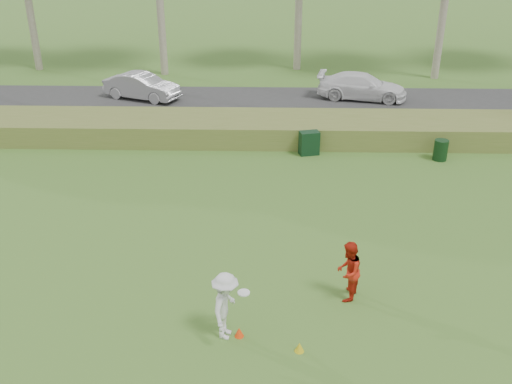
{
  "coord_description": "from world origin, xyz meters",
  "views": [
    {
      "loc": [
        0.4,
        -10.86,
        8.43
      ],
      "look_at": [
        0.0,
        4.0,
        1.3
      ],
      "focal_mm": 40.0,
      "sensor_mm": 36.0,
      "label": 1
    }
  ],
  "objects_px": {
    "cone_yellow": "(299,347)",
    "car_mid": "(142,86)",
    "utility_cabinet": "(309,143)",
    "player_red": "(348,271)",
    "car_right": "(362,86)",
    "trash_bin": "(441,150)",
    "player_white": "(226,306)",
    "cone_orange": "(239,332)"
  },
  "relations": [
    {
      "from": "car_mid",
      "to": "car_right",
      "type": "bearing_deg",
      "value": -66.49
    },
    {
      "from": "player_red",
      "to": "cone_orange",
      "type": "relative_size",
      "value": 6.69
    },
    {
      "from": "player_white",
      "to": "car_mid",
      "type": "bearing_deg",
      "value": 28.75
    },
    {
      "from": "car_right",
      "to": "cone_orange",
      "type": "bearing_deg",
      "value": 176.03
    },
    {
      "from": "trash_bin",
      "to": "car_right",
      "type": "distance_m",
      "value": 8.32
    },
    {
      "from": "player_red",
      "to": "cone_yellow",
      "type": "relative_size",
      "value": 6.77
    },
    {
      "from": "player_red",
      "to": "trash_bin",
      "type": "xyz_separation_m",
      "value": [
        4.65,
        9.07,
        -0.37
      ]
    },
    {
      "from": "player_red",
      "to": "car_mid",
      "type": "height_order",
      "value": "player_red"
    },
    {
      "from": "cone_orange",
      "to": "utility_cabinet",
      "type": "distance_m",
      "value": 11.25
    },
    {
      "from": "player_red",
      "to": "car_right",
      "type": "height_order",
      "value": "player_red"
    },
    {
      "from": "player_white",
      "to": "utility_cabinet",
      "type": "relative_size",
      "value": 1.73
    },
    {
      "from": "trash_bin",
      "to": "car_mid",
      "type": "relative_size",
      "value": 0.2
    },
    {
      "from": "utility_cabinet",
      "to": "car_mid",
      "type": "distance_m",
      "value": 10.95
    },
    {
      "from": "player_white",
      "to": "utility_cabinet",
      "type": "distance_m",
      "value": 11.29
    },
    {
      "from": "trash_bin",
      "to": "car_right",
      "type": "xyz_separation_m",
      "value": [
        -1.91,
        8.09,
        0.31
      ]
    },
    {
      "from": "utility_cabinet",
      "to": "car_right",
      "type": "distance_m",
      "value": 8.26
    },
    {
      "from": "cone_orange",
      "to": "trash_bin",
      "type": "xyz_separation_m",
      "value": [
        7.22,
        10.57,
        0.29
      ]
    },
    {
      "from": "utility_cabinet",
      "to": "car_mid",
      "type": "bearing_deg",
      "value": 123.97
    },
    {
      "from": "cone_orange",
      "to": "car_mid",
      "type": "xyz_separation_m",
      "value": [
        -5.96,
        18.35,
        0.6
      ]
    },
    {
      "from": "utility_cabinet",
      "to": "car_mid",
      "type": "height_order",
      "value": "car_mid"
    },
    {
      "from": "player_white",
      "to": "car_right",
      "type": "height_order",
      "value": "player_white"
    },
    {
      "from": "cone_orange",
      "to": "car_right",
      "type": "height_order",
      "value": "car_right"
    },
    {
      "from": "cone_yellow",
      "to": "trash_bin",
      "type": "bearing_deg",
      "value": 61.88
    },
    {
      "from": "player_red",
      "to": "car_mid",
      "type": "relative_size",
      "value": 0.39
    },
    {
      "from": "player_red",
      "to": "car_mid",
      "type": "bearing_deg",
      "value": -133.46
    },
    {
      "from": "trash_bin",
      "to": "utility_cabinet",
      "type": "bearing_deg",
      "value": 174.82
    },
    {
      "from": "cone_yellow",
      "to": "car_mid",
      "type": "xyz_separation_m",
      "value": [
        -7.28,
        18.81,
        0.6
      ]
    },
    {
      "from": "player_white",
      "to": "trash_bin",
      "type": "height_order",
      "value": "player_white"
    },
    {
      "from": "cone_orange",
      "to": "trash_bin",
      "type": "height_order",
      "value": "trash_bin"
    },
    {
      "from": "player_white",
      "to": "cone_yellow",
      "type": "height_order",
      "value": "player_white"
    },
    {
      "from": "player_red",
      "to": "cone_orange",
      "type": "xyz_separation_m",
      "value": [
        -2.56,
        -1.5,
        -0.66
      ]
    },
    {
      "from": "cone_yellow",
      "to": "utility_cabinet",
      "type": "height_order",
      "value": "utility_cabinet"
    },
    {
      "from": "cone_yellow",
      "to": "car_right",
      "type": "distance_m",
      "value": 19.54
    },
    {
      "from": "utility_cabinet",
      "to": "trash_bin",
      "type": "distance_m",
      "value": 5.06
    },
    {
      "from": "cone_orange",
      "to": "car_mid",
      "type": "distance_m",
      "value": 19.3
    },
    {
      "from": "player_white",
      "to": "cone_yellow",
      "type": "xyz_separation_m",
      "value": [
        1.61,
        -0.47,
        -0.7
      ]
    },
    {
      "from": "cone_yellow",
      "to": "player_red",
      "type": "bearing_deg",
      "value": 57.69
    },
    {
      "from": "cone_orange",
      "to": "cone_yellow",
      "type": "height_order",
      "value": "cone_orange"
    },
    {
      "from": "player_red",
      "to": "utility_cabinet",
      "type": "height_order",
      "value": "player_red"
    },
    {
      "from": "player_white",
      "to": "car_mid",
      "type": "height_order",
      "value": "player_white"
    },
    {
      "from": "utility_cabinet",
      "to": "car_right",
      "type": "bearing_deg",
      "value": 53.67
    },
    {
      "from": "player_white",
      "to": "utility_cabinet",
      "type": "height_order",
      "value": "player_white"
    }
  ]
}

